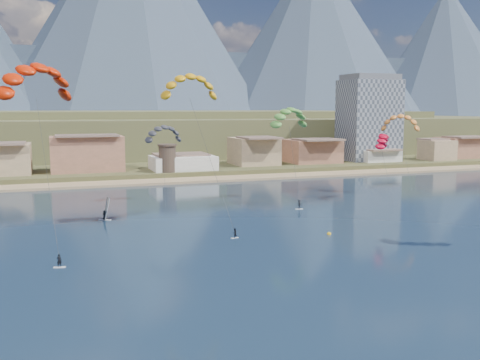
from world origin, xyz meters
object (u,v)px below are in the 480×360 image
at_px(kitesurfer_yellow, 190,83).
at_px(windsurfer, 105,213).
at_px(kitesurfer_green, 290,115).
at_px(watchtower, 167,158).
at_px(buoy, 329,234).
at_px(apartment_tower, 369,118).
at_px(kitesurfer_red, 35,76).

bearing_deg(kitesurfer_yellow, windsurfer, 143.70).
bearing_deg(kitesurfer_green, watchtower, 110.76).
bearing_deg(kitesurfer_green, windsurfer, -168.25).
bearing_deg(buoy, apartment_tower, 54.50).
bearing_deg(kitesurfer_red, kitesurfer_yellow, 12.50).
bearing_deg(kitesurfer_green, kitesurfer_yellow, -145.50).
xyz_separation_m(apartment_tower, watchtower, (-80.00, -14.00, -11.45)).
distance_m(kitesurfer_yellow, kitesurfer_green, 34.93).
height_order(kitesurfer_red, buoy, kitesurfer_red).
height_order(watchtower, buoy, watchtower).
bearing_deg(watchtower, windsurfer, -112.65).
relative_size(watchtower, kitesurfer_green, 0.37).
xyz_separation_m(kitesurfer_red, kitesurfer_green, (53.92, 25.16, -6.43)).
bearing_deg(windsurfer, kitesurfer_red, -124.43).
xyz_separation_m(kitesurfer_red, buoy, (46.12, -8.80, -26.20)).
relative_size(apartment_tower, kitesurfer_green, 1.38).
xyz_separation_m(apartment_tower, kitesurfer_green, (-61.41, -63.05, 2.07)).
distance_m(watchtower, kitesurfer_yellow, 71.93).
bearing_deg(windsurfer, kitesurfer_green, 11.75).
xyz_separation_m(windsurfer, buoy, (34.98, -25.06, -1.30)).
bearing_deg(windsurfer, buoy, -35.61).
distance_m(apartment_tower, buoy, 120.47).
relative_size(apartment_tower, kitesurfer_red, 1.05).
height_order(kitesurfer_yellow, buoy, kitesurfer_yellow).
bearing_deg(kitesurfer_yellow, apartment_tower, 42.60).
bearing_deg(apartment_tower, kitesurfer_yellow, -137.40).
height_order(watchtower, kitesurfer_red, kitesurfer_red).
xyz_separation_m(apartment_tower, windsurfer, (-104.18, -71.95, -16.40)).
bearing_deg(watchtower, kitesurfer_yellow, -98.11).
bearing_deg(apartment_tower, windsurfer, -145.37).
height_order(kitesurfer_green, windsurfer, kitesurfer_green).
relative_size(apartment_tower, buoy, 46.13).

